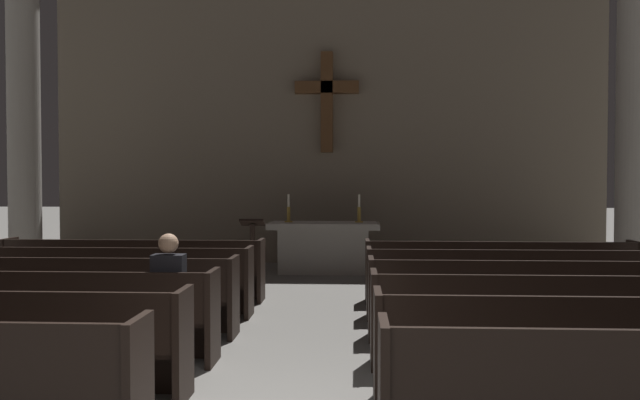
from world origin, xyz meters
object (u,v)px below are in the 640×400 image
Objects in this scene: pew_right_row_5 at (519,284)px; column_right_second at (634,121)px; lone_worshipper at (171,295)px; candlestick_right at (359,214)px; pew_right_row_4 at (543,300)px; candlestick_left at (289,214)px; pew_left_row_6 at (133,269)px; pew_left_row_4 at (69,295)px; column_left_second at (24,123)px; lectern at (252,252)px; pew_left_row_5 at (105,281)px; pew_right_row_6 at (500,272)px; pew_right_row_2 at (624,351)px; altar at (324,246)px; pew_right_row_3 at (576,321)px; pew_left_row_3 at (21,315)px.

pew_right_row_5 is 0.67× the size of column_right_second.
candlestick_right is at bearing 73.50° from lone_worshipper.
pew_right_row_4 is 7.22× the size of candlestick_right.
candlestick_left is at bearing 122.59° from pew_right_row_4.
column_right_second is at bearing -10.61° from candlestick_right.
pew_left_row_4 is at bearing -90.00° from pew_left_row_6.
column_left_second is (-8.38, 3.37, 2.44)m from pew_right_row_5.
lectern is (-6.84, -0.28, -2.36)m from column_right_second.
pew_right_row_4 is 5.84m from lectern.
pew_right_row_5 is 7.22× the size of candlestick_left.
pew_left_row_5 and pew_right_row_4 have the same top height.
candlestick_right is (1.40, 0.00, 0.00)m from candlestick_left.
candlestick_right is (3.48, 4.29, 0.70)m from pew_left_row_5.
pew_right_row_6 is at bearing 0.00° from pew_left_row_6.
lone_worshipper reaches higher than pew_right_row_2.
pew_right_row_5 and pew_right_row_6 have the same top height.
pew_right_row_2 is at bearing -90.00° from pew_right_row_5.
lone_worshipper is (-6.84, -5.63, -2.22)m from column_right_second.
column_left_second is 2.72× the size of altar.
pew_right_row_3 is 0.67× the size of column_right_second.
lectern is at bearing 142.40° from pew_right_row_5.
lone_worshipper reaches higher than pew_left_row_5.
lone_worshipper is at bearing -35.75° from pew_left_row_4.
candlestick_right is at bearing 0.00° from candlestick_left.
pew_right_row_4 and pew_right_row_5 have the same top height.
pew_right_row_5 is (0.00, 1.15, 0.00)m from pew_right_row_4.
lone_worshipper is (-4.01, 1.19, 0.22)m from pew_right_row_2.
altar reaches higher than pew_right_row_6.
column_left_second reaches higher than pew_left_row_5.
pew_left_row_3 is at bearing -107.50° from candlestick_left.
pew_right_row_3 is at bearing -67.13° from altar.
altar is 0.95m from candlestick_left.
column_left_second is at bearing 129.97° from pew_left_row_5.
pew_left_row_5 is at bearing -50.03° from column_left_second.
pew_left_row_4 is 6.11m from altar.
lone_worshipper is (-0.00, -5.34, 0.14)m from lectern.
lone_worshipper is at bearing -140.56° from column_right_second.
candlestick_right is at bearing 57.41° from pew_left_row_4.
pew_right_row_6 is (0.00, 3.44, 0.00)m from pew_right_row_3.
pew_left_row_5 is 1.00× the size of pew_right_row_2.
pew_left_row_5 is 5.57m from candlestick_right.
altar reaches higher than pew_right_row_2.
candlestick_right reaches higher than pew_left_row_5.
pew_right_row_2 is 3.47× the size of lectern.
candlestick_left is (-3.48, 6.58, 0.70)m from pew_right_row_3.
column_right_second reaches higher than pew_right_row_4.
altar is (-2.78, 5.44, 0.06)m from pew_right_row_4.
lone_worshipper reaches higher than pew_left_row_3.
pew_left_row_4 is at bearing 90.00° from pew_left_row_3.
pew_right_row_3 is at bearing -34.06° from column_left_second.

